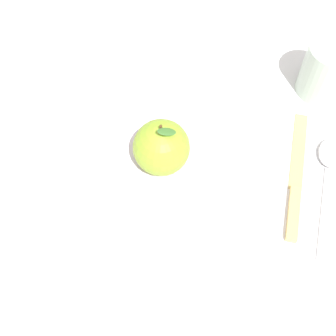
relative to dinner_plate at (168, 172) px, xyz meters
name	(u,v)px	position (x,y,z in m)	size (l,w,h in m)	color
ground_plane	(189,170)	(0.01, 0.03, -0.01)	(2.40, 2.40, 0.00)	silver
dinner_plate	(168,172)	(0.00, 0.00, 0.00)	(0.27, 0.27, 0.02)	silver
apple	(161,147)	(-0.01, 0.00, 0.04)	(0.07, 0.07, 0.09)	#8CB22D
cup	(328,68)	(0.05, 0.27, 0.04)	(0.07, 0.07, 0.08)	#B2C6B2
knife	(296,184)	(0.13, 0.11, -0.01)	(0.13, 0.18, 0.01)	#D8B766
spoon	(329,166)	(0.14, 0.17, -0.01)	(0.12, 0.17, 0.01)	silver
linen_napkin	(44,164)	(-0.13, -0.11, -0.01)	(0.12, 0.16, 0.00)	silver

